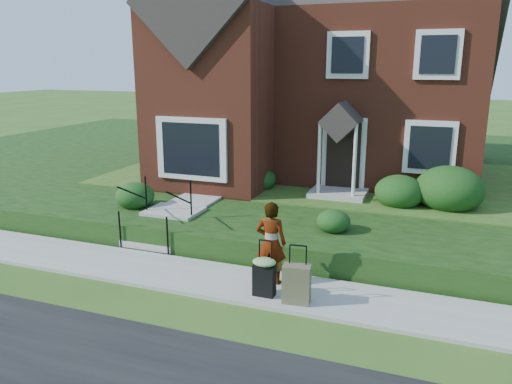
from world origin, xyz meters
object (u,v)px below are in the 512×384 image
at_px(woman, 271,243).
at_px(suitcase_black, 264,274).
at_px(front_steps, 165,222).
at_px(suitcase_olive, 297,284).

xyz_separation_m(woman, suitcase_black, (0.07, -0.60, -0.42)).
xyz_separation_m(front_steps, suitcase_black, (3.46, -2.22, 0.03)).
bearing_deg(woman, suitcase_black, 91.92).
bearing_deg(suitcase_olive, woman, 131.34).
xyz_separation_m(front_steps, woman, (3.38, -1.62, 0.45)).
height_order(front_steps, suitcase_olive, front_steps).
relative_size(woman, suitcase_black, 1.54).
height_order(woman, suitcase_olive, woman).
distance_m(woman, suitcase_olive, 1.10).
bearing_deg(front_steps, woman, -25.64).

